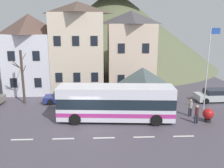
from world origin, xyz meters
The scene contains 17 objects.
ground_plane centered at (0.00, 0.00, -0.03)m, with size 40.00×60.00×0.07m.
townhouse_00 centered at (-7.36, 11.92, 4.78)m, with size 5.54×5.90×9.56m.
townhouse_01 centered at (-1.46, 12.41, 5.53)m, with size 6.20×6.88×11.06m.
townhouse_02 centered at (5.10, 11.77, 4.97)m, with size 5.62×5.61×9.95m.
hilltop_castle centered at (3.90, 33.08, 8.34)m, with size 42.15×42.15×23.15m.
transit_bus centered at (2.59, 1.29, 1.55)m, with size 10.15×3.22×3.08m.
bus_shelter centered at (5.64, 5.62, 3.17)m, with size 3.60×3.60×3.97m.
parked_car_00 centered at (13.83, 6.31, 0.67)m, with size 4.07×2.08×1.37m.
parked_car_01 centered at (-2.52, 6.68, 0.66)m, with size 4.49×2.07×1.37m.
pedestrian_00 centered at (7.41, 3.60, 0.88)m, with size 0.35×0.32×1.66m.
pedestrian_01 centered at (9.41, 0.26, 0.88)m, with size 0.35×0.30×1.62m.
pedestrian_02 centered at (6.64, 3.31, 0.93)m, with size 0.34×0.34×1.55m.
pedestrian_03 centered at (9.48, 1.94, 0.90)m, with size 0.36×0.33×1.62m.
public_bench centered at (5.63, 7.99, 0.47)m, with size 1.62×0.48×0.87m.
flagpole centered at (11.56, 3.63, 4.58)m, with size 0.95×0.10×8.00m.
harbour_buoy centered at (10.53, 0.54, 0.67)m, with size 0.94×0.94×1.19m.
bare_tree_00 centered at (-6.93, 6.60, 2.94)m, with size 1.24×1.45×5.70m.
Camera 1 is at (1.31, -18.73, 8.05)m, focal length 38.81 mm.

